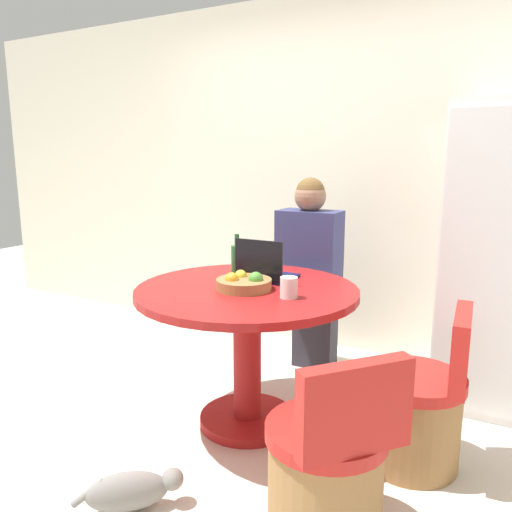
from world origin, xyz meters
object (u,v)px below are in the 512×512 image
chair_right_side (416,412)px  refrigerator (500,257)px  laptop (265,271)px  fruit_bowl (244,283)px  dining_table (247,325)px  person_seated (311,269)px  cat (131,490)px  chair_near_right_corner (328,472)px  bottle (237,259)px

chair_right_side → refrigerator: bearing=159.8°
laptop → fruit_bowl: laptop is taller
dining_table → laptop: (0.01, 0.19, 0.25)m
chair_right_side → person_seated: 1.22m
chair_right_side → cat: bearing=-51.3°
dining_table → cat: size_ratio=3.17×
dining_table → person_seated: person_seated is taller
chair_near_right_corner → bottle: 1.32m
person_seated → bottle: 0.64m
chair_right_side → laptop: laptop is taller
cat → chair_right_side: bearing=2.0°
chair_near_right_corner → fruit_bowl: (-0.67, 0.53, 0.54)m
chair_near_right_corner → bottle: bearing=-92.3°
fruit_bowl → bottle: size_ratio=1.20×
refrigerator → bottle: bearing=-151.0°
refrigerator → dining_table: (-1.15, -0.97, -0.30)m
laptop → cat: (-0.10, -1.02, -0.73)m
dining_table → chair_near_right_corner: 0.93m
chair_right_side → cat: chair_right_side is taller
fruit_bowl → bottle: bottle is taller
person_seated → chair_right_side: bearing=138.6°
refrigerator → fruit_bowl: (-1.14, -1.01, -0.06)m
chair_right_side → fruit_bowl: size_ratio=2.72×
laptop → bottle: bottle is taller
dining_table → bottle: bearing=130.5°
refrigerator → cat: refrigerator is taller
dining_table → chair_near_right_corner: same height
cat → fruit_bowl: bearing=42.6°
refrigerator → chair_right_side: refrigerator is taller
bottle → cat: 1.32m
refrigerator → dining_table: bearing=-139.8°
chair_near_right_corner → refrigerator: bearing=-156.6°
laptop → fruit_bowl: (-0.01, -0.23, -0.01)m
chair_near_right_corner → chair_right_side: same height
cat → laptop: bearing=43.8°
refrigerator → dining_table: refrigerator is taller
chair_near_right_corner → person_seated: person_seated is taller
chair_right_side → cat: size_ratio=2.10×
refrigerator → chair_right_side: 1.12m
refrigerator → fruit_bowl: refrigerator is taller
chair_right_side → bottle: bearing=-102.6°
fruit_bowl → bottle: 0.34m
refrigerator → bottle: 1.53m
chair_right_side → fruit_bowl: fruit_bowl is taller
refrigerator → chair_right_side: bearing=-106.3°
fruit_bowl → cat: size_ratio=0.77×
chair_near_right_corner → chair_right_side: (0.21, 0.63, 0.00)m
chair_right_side → laptop: size_ratio=2.74×
chair_near_right_corner → cat: 0.82m
bottle → person_seated: bearing=68.6°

